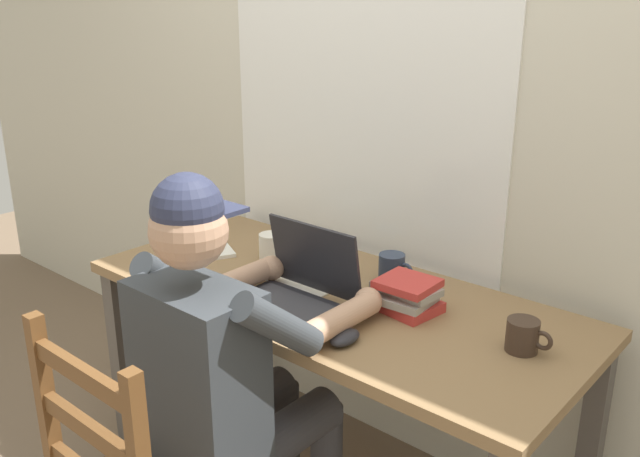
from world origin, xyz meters
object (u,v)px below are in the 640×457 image
Objects in this scene: computer_mouse at (345,338)px; landscape_photo_print at (317,259)px; book_stack_main at (407,295)px; coffee_mug_white at (272,247)px; coffee_mug_spare at (523,336)px; seated_person at (230,368)px; coffee_mug_dark at (392,268)px; laptop at (297,288)px; desk at (330,321)px.

computer_mouse reaches higher than landscape_photo_print.
book_stack_main is (0.01, 0.27, 0.03)m from computer_mouse.
coffee_mug_white reaches higher than computer_mouse.
seated_person is at bearing -142.73° from coffee_mug_spare.
coffee_mug_dark reaches higher than coffee_mug_spare.
coffee_mug_white is at bearing 145.90° from laptop.
coffee_mug_white is 0.57m from book_stack_main.
computer_mouse is 0.63m from coffee_mug_white.
desk is 0.29m from book_stack_main.
coffee_mug_spare is at bearing 3.76° from desk.
seated_person reaches higher than coffee_mug_dark.
coffee_mug_white is 1.01× the size of coffee_mug_dark.
coffee_mug_dark is at bearing 136.22° from book_stack_main.
coffee_mug_dark reaches higher than computer_mouse.
coffee_mug_spare is (0.61, 0.04, 0.14)m from desk.
coffee_mug_spare is at bearing -16.33° from coffee_mug_dark.
desk is 12.96× the size of coffee_mug_spare.
coffee_mug_white is 1.01× the size of coffee_mug_spare.
desk is 0.20m from laptop.
landscape_photo_print is (-0.21, 0.18, 0.10)m from desk.
coffee_mug_spare reaches higher than landscape_photo_print.
landscape_photo_print is at bearing 109.48° from seated_person.
landscape_photo_print is at bearing 170.04° from coffee_mug_spare.
book_stack_main is at bearing 33.91° from laptop.
laptop reaches higher than coffee_mug_dark.
laptop is 0.27m from computer_mouse.
laptop is at bearing -60.60° from landscape_photo_print.
book_stack_main is (0.25, 0.04, 0.15)m from desk.
coffee_mug_spare reaches higher than computer_mouse.
coffee_mug_dark is 0.21m from book_stack_main.
seated_person is at bearing -89.79° from desk.
computer_mouse is 0.82× the size of coffee_mug_spare.
coffee_mug_spare reaches higher than desk.
book_stack_main is at bearing -2.78° from coffee_mug_white.
coffee_mug_dark is 0.53m from coffee_mug_spare.
computer_mouse is at bearing -19.85° from laptop.
coffee_mug_spare is at bearing 15.63° from laptop.
coffee_mug_dark reaches higher than landscape_photo_print.
computer_mouse is 0.46m from coffee_mug_spare.
computer_mouse is at bearing -92.41° from book_stack_main.
coffee_mug_spare is at bearing -12.07° from landscape_photo_print.
book_stack_main is (0.57, -0.03, 0.00)m from coffee_mug_white.
landscape_photo_print is at bearing 45.64° from coffee_mug_white.
coffee_mug_white and book_stack_main have the same top height.
coffee_mug_spare is (0.51, -0.15, -0.00)m from coffee_mug_dark.
laptop is 1.64× the size of book_stack_main.
landscape_photo_print is (-0.82, 0.14, -0.04)m from coffee_mug_spare.
coffee_mug_white is 0.94× the size of landscape_photo_print.
coffee_mug_dark is (0.10, 0.19, 0.15)m from desk.
coffee_mug_spare is (0.60, 0.46, 0.12)m from seated_person.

